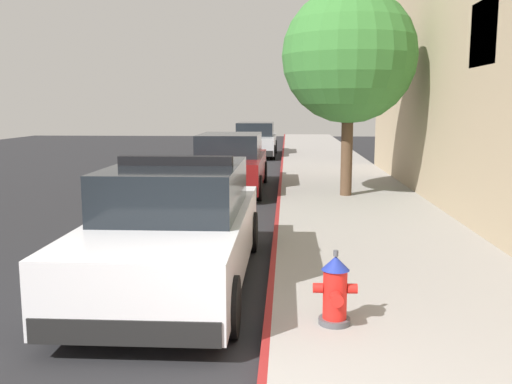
{
  "coord_description": "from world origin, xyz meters",
  "views": [
    {
      "loc": [
        0.14,
        -3.44,
        2.32
      ],
      "look_at": [
        -0.33,
        5.12,
        1.0
      ],
      "focal_mm": 39.23,
      "sensor_mm": 36.0,
      "label": 1
    }
  ],
  "objects": [
    {
      "name": "street_tree",
      "position": [
        1.59,
        10.22,
        3.49
      ],
      "size": [
        3.19,
        3.19,
        4.94
      ],
      "color": "brown",
      "rests_on": "sidewalk_pavement"
    },
    {
      "name": "parked_car_dark_far",
      "position": [
        -1.33,
        22.64,
        0.74
      ],
      "size": [
        1.94,
        4.84,
        1.56
      ],
      "color": "#B2B5BA",
      "rests_on": "ground"
    },
    {
      "name": "sidewalk_pavement",
      "position": [
        1.7,
        10.0,
        0.08
      ],
      "size": [
        3.41,
        60.0,
        0.16
      ],
      "primitive_type": "cube",
      "color": "gray",
      "rests_on": "ground"
    },
    {
      "name": "curb_painted_edge",
      "position": [
        -0.04,
        10.0,
        0.08
      ],
      "size": [
        0.08,
        60.0,
        0.16
      ],
      "primitive_type": "cube",
      "color": "maroon",
      "rests_on": "ground"
    },
    {
      "name": "parked_car_silver_ahead",
      "position": [
        -1.44,
        11.93,
        0.74
      ],
      "size": [
        1.94,
        4.84,
        1.56
      ],
      "color": "maroon",
      "rests_on": "ground"
    },
    {
      "name": "ground_plane",
      "position": [
        -4.3,
        10.0,
        -0.1
      ],
      "size": [
        31.17,
        60.0,
        0.2
      ],
      "primitive_type": "cube",
      "color": "#232326"
    },
    {
      "name": "fire_hydrant",
      "position": [
        0.63,
        1.95,
        0.5
      ],
      "size": [
        0.44,
        0.4,
        0.76
      ],
      "color": "#4C4C51",
      "rests_on": "sidewalk_pavement"
    },
    {
      "name": "police_cruiser",
      "position": [
        -1.3,
        3.66,
        0.74
      ],
      "size": [
        1.94,
        4.84,
        1.68
      ],
      "color": "white",
      "rests_on": "ground"
    }
  ]
}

